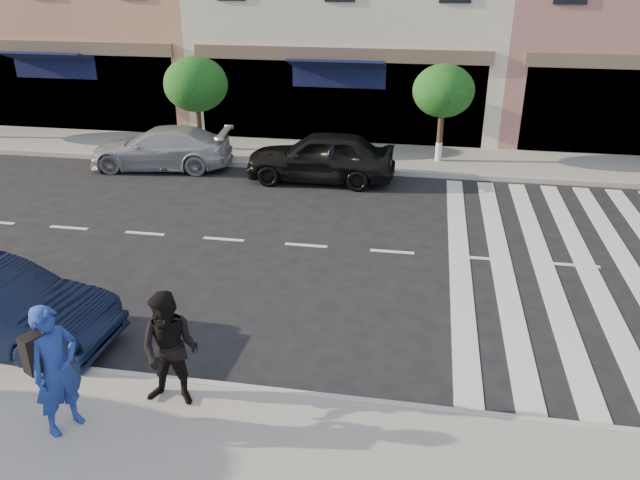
{
  "coord_description": "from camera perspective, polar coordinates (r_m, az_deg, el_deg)",
  "views": [
    {
      "loc": [
        2.58,
        -8.91,
        6.13
      ],
      "look_at": [
        0.8,
        1.33,
        1.4
      ],
      "focal_mm": 35.0,
      "sensor_mm": 36.0,
      "label": 1
    }
  ],
  "objects": [
    {
      "name": "street_tree_c",
      "position": [
        20.07,
        11.22,
        13.18
      ],
      "size": [
        1.9,
        1.9,
        3.04
      ],
      "color": "#473323",
      "rests_on": "sidewalk_far"
    },
    {
      "name": "sidewalk_far",
      "position": [
        20.97,
        2.43,
        7.66
      ],
      "size": [
        60.0,
        3.0,
        0.15
      ],
      "primitive_type": "cube",
      "color": "gray",
      "rests_on": "ground"
    },
    {
      "name": "photographer",
      "position": [
        9.2,
        -22.99,
        -10.85
      ],
      "size": [
        0.72,
        0.83,
        1.91
      ],
      "primitive_type": "imported",
      "rotation": [
        0.0,
        0.0,
        1.11
      ],
      "color": "navy",
      "rests_on": "sidewalk_near"
    },
    {
      "name": "walker",
      "position": [
        9.21,
        -13.54,
        -9.77
      ],
      "size": [
        0.88,
        0.68,
        1.8
      ],
      "primitive_type": "imported",
      "rotation": [
        0.0,
        0.0,
        -0.0
      ],
      "color": "black",
      "rests_on": "sidewalk_near"
    },
    {
      "name": "car_far_mid",
      "position": [
        18.61,
        0.06,
        7.66
      ],
      "size": [
        4.4,
        1.82,
        1.49
      ],
      "primitive_type": "imported",
      "rotation": [
        0.0,
        0.0,
        -1.56
      ],
      "color": "black",
      "rests_on": "ground"
    },
    {
      "name": "ground",
      "position": [
        11.12,
        -5.29,
        -9.1
      ],
      "size": [
        120.0,
        120.0,
        0.0
      ],
      "primitive_type": "plane",
      "color": "black",
      "rests_on": "ground"
    },
    {
      "name": "street_tree_wb",
      "position": [
        21.46,
        -11.28,
        13.76
      ],
      "size": [
        2.1,
        2.1,
        3.06
      ],
      "color": "#473323",
      "rests_on": "sidewalk_far"
    },
    {
      "name": "car_far_left",
      "position": [
        20.46,
        -14.35,
        8.16
      ],
      "size": [
        4.61,
        2.29,
        1.29
      ],
      "primitive_type": "imported",
      "rotation": [
        0.0,
        0.0,
        -1.46
      ],
      "color": "#A1A1A6",
      "rests_on": "ground"
    }
  ]
}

